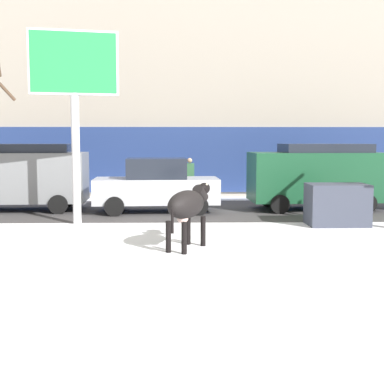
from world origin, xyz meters
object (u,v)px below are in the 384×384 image
Objects in this scene: billboard at (74,75)px; dumpster at (337,205)px; pedestrian_near_billboard at (190,179)px; car_darkgreen_van at (316,175)px; cow_black at (188,205)px; car_grey_van at (20,175)px; car_silver_sedan at (156,186)px.

dumpster is (7.56, -0.30, -3.71)m from billboard.
billboard is at bearing -120.56° from pedestrian_near_billboard.
billboard is 8.94m from car_darkgreen_van.
dumpster is at bearing -55.38° from pedestrian_near_billboard.
dumpster is (4.37, 3.17, -0.39)m from cow_black.
billboard reaches higher than dumpster.
billboard is at bearing -49.67° from car_grey_van.
cow_black is at bearing -125.30° from car_darkgreen_van.
cow_black is 1.10× the size of dumpster.
dumpster is at bearing -27.82° from car_silver_sedan.
car_grey_van reaches higher than car_silver_sedan.
cow_black is 1.08× the size of pedestrian_near_billboard.
car_darkgreen_van reaches higher than cow_black.
pedestrian_near_billboard is at bearing 88.78° from cow_black.
car_silver_sedan is 3.43m from pedestrian_near_billboard.
billboard is 8.43m from dumpster.
car_silver_sedan is 0.91× the size of car_darkgreen_van.
car_grey_van is at bearing 161.87° from dumpster.
billboard is 1.30× the size of car_silver_sedan.
billboard is 5.01m from car_grey_van.
car_silver_sedan is (2.21, 2.53, -3.41)m from billboard.
pedestrian_near_billboard is 1.02× the size of dumpster.
cow_black is 0.40× the size of car_grey_van.
car_darkgreen_van is at bearing -31.30° from pedestrian_near_billboard.
dumpster is at bearing -2.25° from billboard.
car_grey_van is 6.56m from pedestrian_near_billboard.
car_grey_van is 10.38m from car_darkgreen_van.
car_grey_van is (-2.56, 3.02, -3.07)m from billboard.
pedestrian_near_billboard is (-4.43, 2.69, -0.36)m from car_darkgreen_van.
car_grey_van and car_darkgreen_van have the same top height.
dumpster is at bearing -94.32° from car_darkgreen_van.
car_grey_van is 1.00× the size of car_darkgreen_van.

